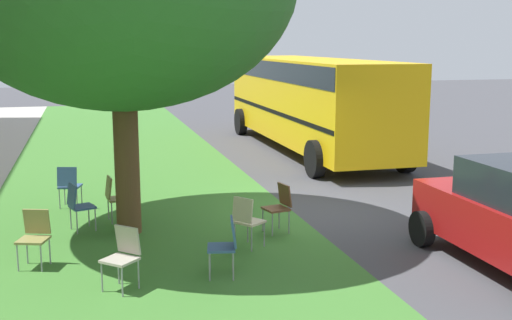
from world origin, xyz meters
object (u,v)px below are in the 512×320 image
chair_5 (247,218)px  chair_6 (115,195)px  chair_1 (35,234)px  chair_3 (69,183)px  chair_0 (226,242)px  chair_2 (78,203)px  school_bus (309,95)px  chair_7 (279,204)px  chair_4 (123,253)px

chair_5 → chair_6: bearing=42.7°
chair_1 → chair_3: 3.54m
chair_0 → chair_2: same height
chair_2 → school_bus: 10.20m
chair_6 → chair_7: size_ratio=1.00×
chair_0 → chair_5: bearing=-27.1°
chair_4 → chair_6: size_ratio=1.00×
chair_6 → chair_7: 3.19m
chair_2 → chair_4: size_ratio=1.00×
chair_0 → chair_2: size_ratio=1.00×
chair_4 → school_bus: bearing=-31.8°
chair_0 → school_bus: bearing=-25.7°
chair_6 → chair_7: bearing=-117.4°
chair_2 → chair_6: same height
chair_1 → chair_2: 1.86m
chair_5 → chair_4: bearing=121.6°
chair_7 → school_bus: size_ratio=0.08×
school_bus → chair_3: bearing=127.5°
chair_0 → chair_1: size_ratio=1.00×
chair_0 → chair_3: bearing=26.1°
chair_3 → chair_7: 4.61m
chair_6 → school_bus: size_ratio=0.08×
chair_1 → school_bus: (9.04, -7.64, 1.24)m
chair_2 → chair_3: same height
chair_1 → school_bus: 11.91m
chair_0 → school_bus: (10.22, -4.92, 1.24)m
chair_1 → chair_7: (0.75, -4.13, 0.00)m
chair_2 → chair_5: (-1.74, -2.71, 0.00)m
chair_0 → chair_3: same height
chair_0 → chair_6: (3.40, 1.43, 0.00)m
chair_0 → chair_4: same height
chair_3 → chair_4: bearing=-170.3°
chair_2 → chair_6: size_ratio=1.00×
chair_1 → chair_6: size_ratio=1.00×
chair_2 → chair_5: 3.22m
chair_1 → chair_5: bearing=-89.8°
chair_5 → school_bus: bearing=-25.5°
chair_3 → chair_7: same height
chair_2 → chair_7: (-1.00, -3.50, 0.00)m
chair_1 → chair_7: size_ratio=1.00×
chair_0 → chair_3: 5.22m
school_bus → chair_2: bearing=136.1°
chair_0 → chair_4: bearing=93.7°
chair_2 → chair_4: same height
chair_4 → school_bus: (10.32, -6.40, 1.24)m
school_bus → chair_6: bearing=137.0°
chair_0 → chair_5: size_ratio=1.00×
chair_2 → chair_5: size_ratio=1.00×
chair_1 → chair_5: 3.33m
chair_4 → chair_6: bearing=-0.7°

